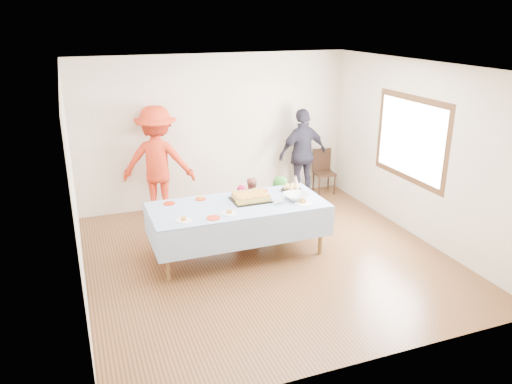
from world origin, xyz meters
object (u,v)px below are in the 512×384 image
Objects in this scene: dining_chair at (323,168)px; party_table at (238,208)px; adult_left at (158,162)px; birthday_cake at (251,197)px.

party_table is at bearing -134.35° from dining_chair.
adult_left is at bearing 111.72° from party_table.
birthday_cake is 0.66× the size of dining_chair.
adult_left is at bearing 118.34° from birthday_cake.
dining_chair is at bearing 39.58° from party_table.
adult_left is at bearing -172.66° from dining_chair.
birthday_cake is at bearing 137.88° from adult_left.
dining_chair is (2.45, 2.02, -0.25)m from party_table.
dining_chair is at bearing -159.19° from adult_left.
dining_chair is 3.26m from adult_left.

